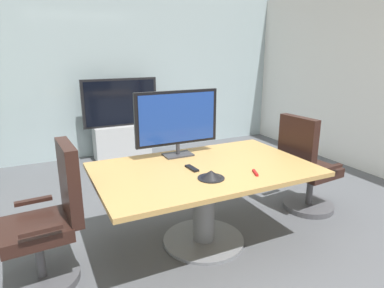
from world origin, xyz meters
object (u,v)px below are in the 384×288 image
at_px(wall_display_unit, 122,132).
at_px(remote_control, 192,168).
at_px(conference_phone, 211,175).
at_px(conference_table, 204,187).
at_px(office_chair_left, 50,227).
at_px(tv_monitor, 177,120).
at_px(office_chair_right, 306,172).

distance_m(wall_display_unit, remote_control, 2.86).
distance_m(conference_phone, remote_control, 0.27).
height_order(conference_table, remote_control, remote_control).
xyz_separation_m(conference_phone, remote_control, (-0.05, 0.26, -0.02)).
bearing_deg(office_chair_left, conference_phone, 72.42).
bearing_deg(tv_monitor, conference_phone, -90.18).
relative_size(office_chair_left, remote_control, 6.41).
xyz_separation_m(wall_display_unit, remote_control, (-0.10, -2.84, 0.31)).
distance_m(conference_table, conference_phone, 0.35).
relative_size(office_chair_right, conference_phone, 4.95).
xyz_separation_m(tv_monitor, wall_display_unit, (0.05, 2.42, -0.66)).
bearing_deg(office_chair_right, office_chair_left, 85.44).
bearing_deg(remote_control, office_chair_left, 174.18).
bearing_deg(conference_phone, office_chair_right, 13.96).
xyz_separation_m(conference_table, office_chair_right, (1.30, 0.08, -0.10)).
bearing_deg(wall_display_unit, conference_phone, -90.93).
bearing_deg(wall_display_unit, conference_table, -89.47).
xyz_separation_m(office_chair_right, remote_control, (-1.42, -0.08, 0.30)).
bearing_deg(office_chair_right, wall_display_unit, 20.31).
bearing_deg(office_chair_left, remote_control, 84.42).
distance_m(conference_table, office_chair_right, 1.31).
xyz_separation_m(tv_monitor, remote_control, (-0.05, -0.42, -0.35)).
height_order(wall_display_unit, conference_phone, wall_display_unit).
height_order(conference_table, wall_display_unit, wall_display_unit).
bearing_deg(remote_control, wall_display_unit, 84.26).
bearing_deg(conference_phone, wall_display_unit, 89.07).
xyz_separation_m(conference_table, wall_display_unit, (-0.03, 2.84, -0.12)).
bearing_deg(conference_table, remote_control, 179.45).
height_order(office_chair_left, conference_phone, office_chair_left).
relative_size(office_chair_right, wall_display_unit, 0.83).
height_order(office_chair_right, tv_monitor, tv_monitor).
bearing_deg(tv_monitor, remote_control, -96.41).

